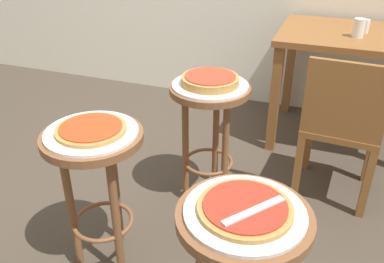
{
  "coord_description": "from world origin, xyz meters",
  "views": [
    {
      "loc": [
        0.95,
        -1.66,
        1.49
      ],
      "look_at": [
        0.39,
        -0.17,
        0.61
      ],
      "focal_mm": 38.53,
      "sensor_mm": 36.0,
      "label": 1
    }
  ],
  "objects": [
    {
      "name": "ground_plane",
      "position": [
        0.0,
        0.0,
        0.0
      ],
      "size": [
        6.0,
        6.0,
        0.0
      ],
      "primitive_type": "plane",
      "color": "#42382D"
    },
    {
      "name": "pizza_leftside",
      "position": [
        0.36,
        0.2,
        0.72
      ],
      "size": [
        0.29,
        0.29,
        0.05
      ],
      "color": "#B78442",
      "rests_on": "serving_plate_leftside"
    },
    {
      "name": "cup_near_edge",
      "position": [
        1.03,
        1.06,
        0.83
      ],
      "size": [
        0.07,
        0.07,
        0.11
      ],
      "primitive_type": "cylinder",
      "color": "silver",
      "rests_on": "dining_table"
    },
    {
      "name": "stool_middle",
      "position": [
        0.06,
        -0.44,
        0.51
      ],
      "size": [
        0.42,
        0.42,
        0.68
      ],
      "color": "brown",
      "rests_on": "ground_plane"
    },
    {
      "name": "stool_leftside",
      "position": [
        0.36,
        0.2,
        0.51
      ],
      "size": [
        0.42,
        0.42,
        0.68
      ],
      "color": "brown",
      "rests_on": "ground_plane"
    },
    {
      "name": "serving_plate_middle",
      "position": [
        0.06,
        -0.44,
        0.69
      ],
      "size": [
        0.38,
        0.38,
        0.01
      ],
      "primitive_type": "cylinder",
      "color": "silver",
      "rests_on": "stool_middle"
    },
    {
      "name": "pizza_server_knife",
      "position": [
        0.79,
        -0.73,
        0.72
      ],
      "size": [
        0.15,
        0.19,
        0.01
      ],
      "primitive_type": "cube",
      "rotation": [
        0.0,
        0.0,
        0.92
      ],
      "color": "silver",
      "rests_on": "pizza_foreground"
    },
    {
      "name": "condiment_shaker",
      "position": [
        1.08,
        1.18,
        0.82
      ],
      "size": [
        0.04,
        0.04,
        0.09
      ],
      "primitive_type": "cylinder",
      "color": "white",
      "rests_on": "dining_table"
    },
    {
      "name": "serving_plate_leftside",
      "position": [
        0.36,
        0.2,
        0.69
      ],
      "size": [
        0.39,
        0.39,
        0.01
      ],
      "primitive_type": "cylinder",
      "color": "silver",
      "rests_on": "stool_leftside"
    },
    {
      "name": "dining_table",
      "position": [
        1.04,
        1.17,
        0.65
      ],
      "size": [
        0.99,
        0.75,
        0.77
      ],
      "color": "brown",
      "rests_on": "ground_plane"
    },
    {
      "name": "pizza_middle",
      "position": [
        0.06,
        -0.44,
        0.7
      ],
      "size": [
        0.29,
        0.29,
        0.02
      ],
      "color": "#B78442",
      "rests_on": "serving_plate_middle"
    },
    {
      "name": "wooden_chair",
      "position": [
        1.02,
        0.43,
        0.47
      ],
      "size": [
        0.42,
        0.42,
        0.85
      ],
      "color": "brown",
      "rests_on": "ground_plane"
    },
    {
      "name": "stool_foreground",
      "position": [
        0.76,
        -0.71,
        0.51
      ],
      "size": [
        0.42,
        0.42,
        0.68
      ],
      "color": "brown",
      "rests_on": "ground_plane"
    },
    {
      "name": "pizza_foreground",
      "position": [
        0.76,
        -0.71,
        0.7
      ],
      "size": [
        0.29,
        0.29,
        0.02
      ],
      "color": "#B78442",
      "rests_on": "serving_plate_foreground"
    },
    {
      "name": "serving_plate_foreground",
      "position": [
        0.76,
        -0.71,
        0.69
      ],
      "size": [
        0.37,
        0.37,
        0.01
      ],
      "primitive_type": "cylinder",
      "color": "silver",
      "rests_on": "stool_foreground"
    }
  ]
}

